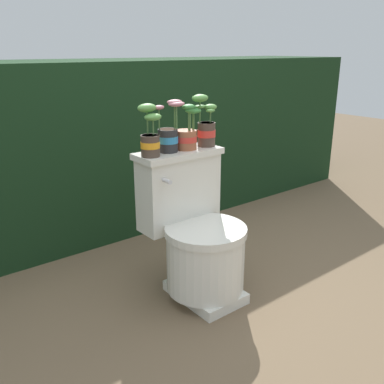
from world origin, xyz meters
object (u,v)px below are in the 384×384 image
at_px(potted_plant_left, 150,136).
at_px(potted_plant_midright, 206,126).
at_px(potted_plant_middle, 187,134).
at_px(toilet, 196,236).
at_px(potted_plant_midleft, 169,134).

bearing_deg(potted_plant_left, potted_plant_midright, 1.42).
bearing_deg(potted_plant_midright, potted_plant_middle, 178.07).
xyz_separation_m(toilet, potted_plant_midright, (0.17, 0.14, 0.50)).
bearing_deg(potted_plant_middle, potted_plant_midleft, 175.61).
height_order(potted_plant_left, potted_plant_midleft, potted_plant_midleft).
bearing_deg(potted_plant_midright, toilet, -141.02).
xyz_separation_m(potted_plant_left, potted_plant_middle, (0.22, 0.01, -0.02)).
relative_size(potted_plant_middle, potted_plant_midright, 0.85).
height_order(potted_plant_left, potted_plant_midright, potted_plant_midright).
relative_size(toilet, potted_plant_middle, 3.23).
bearing_deg(toilet, potted_plant_middle, 69.82).
height_order(toilet, potted_plant_midright, potted_plant_midright).
relative_size(potted_plant_midleft, potted_plant_midright, 0.94).
distance_m(potted_plant_middle, potted_plant_midright, 0.12).
bearing_deg(potted_plant_midleft, toilet, -70.82).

